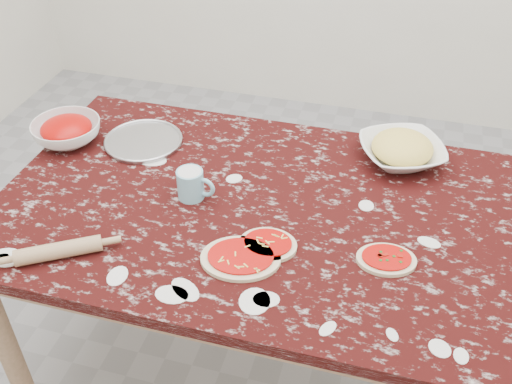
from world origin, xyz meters
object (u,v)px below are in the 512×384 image
object	(u,v)px
pizza_tray	(144,141)
cheese_bowl	(401,152)
sauce_bowl	(67,132)
flour_mug	(192,184)
worktable	(256,225)
rolling_pin	(59,250)

from	to	relation	value
pizza_tray	cheese_bowl	bearing A→B (deg)	8.49
sauce_bowl	cheese_bowl	xyz separation A→B (m)	(1.15, 0.19, -0.00)
cheese_bowl	flour_mug	distance (m)	0.72
worktable	sauce_bowl	size ratio (longest dim) A/B	6.69
sauce_bowl	cheese_bowl	world-z (taller)	sauce_bowl
pizza_tray	rolling_pin	world-z (taller)	rolling_pin
sauce_bowl	rolling_pin	size ratio (longest dim) A/B	1.03
pizza_tray	cheese_bowl	world-z (taller)	cheese_bowl
worktable	rolling_pin	xyz separation A→B (m)	(-0.46, -0.36, 0.11)
worktable	sauce_bowl	bearing A→B (deg)	167.11
pizza_tray	sauce_bowl	size ratio (longest dim) A/B	1.13
cheese_bowl	flour_mug	size ratio (longest dim) A/B	2.21
sauce_bowl	flour_mug	xyz separation A→B (m)	(0.54, -0.18, 0.01)
flour_mug	cheese_bowl	bearing A→B (deg)	31.67
worktable	cheese_bowl	xyz separation A→B (m)	(0.41, 0.36, 0.12)
worktable	pizza_tray	xyz separation A→B (m)	(-0.48, 0.23, 0.09)
pizza_tray	rolling_pin	xyz separation A→B (m)	(0.02, -0.59, 0.02)
worktable	rolling_pin	size ratio (longest dim) A/B	6.88
flour_mug	worktable	bearing A→B (deg)	4.11
sauce_bowl	rolling_pin	bearing A→B (deg)	-62.43
worktable	flour_mug	distance (m)	0.24
rolling_pin	worktable	bearing A→B (deg)	38.28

